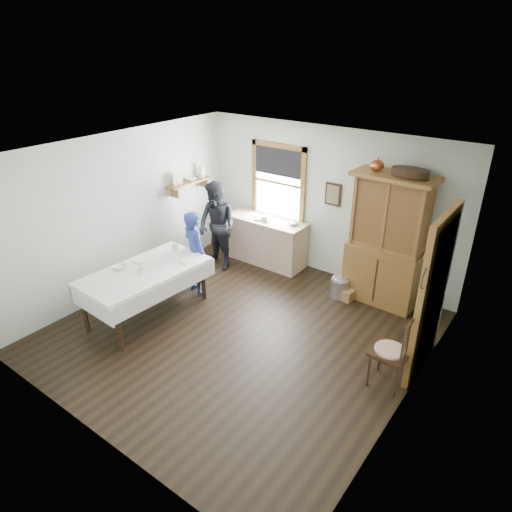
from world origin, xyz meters
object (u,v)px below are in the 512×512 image
at_px(china_hutch, 386,241).
at_px(woman_blue, 195,256).
at_px(figure_dark, 217,229).
at_px(spindle_chair, 391,349).
at_px(dining_table, 147,292).
at_px(work_counter, 267,241).
at_px(pail, 340,288).
at_px(wicker_basket, 344,294).

xyz_separation_m(china_hutch, woman_blue, (-2.67, -1.63, -0.40)).
bearing_deg(figure_dark, woman_blue, -61.41).
relative_size(spindle_chair, woman_blue, 0.76).
bearing_deg(dining_table, work_counter, 80.62).
distance_m(dining_table, woman_blue, 1.04).
xyz_separation_m(dining_table, spindle_chair, (3.69, 0.72, 0.13)).
relative_size(work_counter, woman_blue, 1.14).
xyz_separation_m(spindle_chair, figure_dark, (-3.89, 1.21, 0.25)).
bearing_deg(spindle_chair, figure_dark, 166.93).
height_order(dining_table, pail, dining_table).
bearing_deg(pail, china_hutch, 27.43).
height_order(china_hutch, dining_table, china_hutch).
bearing_deg(spindle_chair, wicker_basket, 135.52).
xyz_separation_m(work_counter, figure_dark, (-0.64, -0.71, 0.32)).
height_order(pail, woman_blue, woman_blue).
distance_m(spindle_chair, pail, 2.21).
bearing_deg(woman_blue, figure_dark, -53.20).
relative_size(dining_table, woman_blue, 1.45).
xyz_separation_m(spindle_chair, wicker_basket, (-1.38, 1.57, -0.43)).
bearing_deg(pail, woman_blue, -147.48).
distance_m(china_hutch, woman_blue, 3.15).
height_order(work_counter, dining_table, work_counter).
height_order(spindle_chair, woman_blue, woman_blue).
distance_m(work_counter, figure_dark, 1.01).
bearing_deg(figure_dark, china_hutch, 22.19).
relative_size(wicker_basket, figure_dark, 0.21).
xyz_separation_m(work_counter, wicker_basket, (1.87, -0.35, -0.36)).
relative_size(dining_table, wicker_basket, 6.24).
bearing_deg(dining_table, china_hutch, 43.15).
bearing_deg(work_counter, figure_dark, -131.86).
relative_size(pail, woman_blue, 0.24).
height_order(spindle_chair, figure_dark, figure_dark).
distance_m(work_counter, dining_table, 2.68).
relative_size(pail, wicker_basket, 1.04).
bearing_deg(figure_dark, spindle_chair, -7.99).
xyz_separation_m(china_hutch, dining_table, (-2.79, -2.62, -0.69)).
distance_m(wicker_basket, woman_blue, 2.61).
distance_m(wicker_basket, figure_dark, 2.63).
height_order(wicker_basket, figure_dark, figure_dark).
distance_m(spindle_chair, wicker_basket, 2.14).
xyz_separation_m(woman_blue, figure_dark, (-0.33, 0.95, 0.09)).
bearing_deg(spindle_chair, pail, 137.30).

